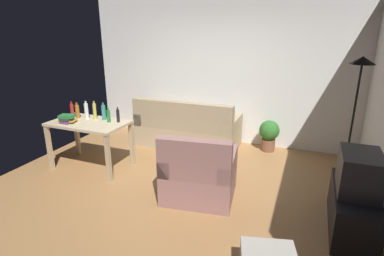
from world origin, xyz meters
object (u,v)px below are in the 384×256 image
at_px(tv, 360,173).
at_px(bottle_amber, 77,111).
at_px(book_stack, 67,119).
at_px(bottle_squat, 95,111).
at_px(desk, 89,129).
at_px(bottle_clear, 86,111).
at_px(bottle_dark, 118,116).
at_px(bottle_green, 108,116).
at_px(tv_stand, 352,210).
at_px(bottle_tall, 104,112).
at_px(potted_plant, 269,133).
at_px(couch, 187,130).
at_px(bottle_red, 72,110).
at_px(torchiere_lamp, 358,87).
at_px(armchair, 199,175).

xyz_separation_m(tv, bottle_amber, (-4.05, 0.41, 0.17)).
height_order(tv, book_stack, tv).
height_order(bottle_squat, book_stack, bottle_squat).
relative_size(desk, bottle_amber, 4.74).
relative_size(bottle_clear, bottle_dark, 1.19).
xyz_separation_m(bottle_amber, bottle_green, (0.60, -0.00, -0.01)).
bearing_deg(tv_stand, desk, 85.41).
bearing_deg(bottle_clear, bottle_amber, -163.00).
xyz_separation_m(bottle_tall, book_stack, (-0.42, -0.35, -0.05)).
bearing_deg(bottle_squat, tv_stand, -7.12).
bearing_deg(potted_plant, bottle_squat, -148.58).
bearing_deg(couch, potted_plant, -168.00).
bearing_deg(bottle_red, bottle_tall, 1.37).
distance_m(bottle_amber, bottle_tall, 0.46).
bearing_deg(bottle_dark, desk, -159.96).
xyz_separation_m(desk, bottle_amber, (-0.30, 0.11, 0.22)).
bearing_deg(torchiere_lamp, bottle_amber, -169.41).
bearing_deg(tv_stand, bottle_red, 83.58).
height_order(couch, desk, couch).
bearing_deg(tv, armchair, 89.19).
height_order(couch, armchair, same).
height_order(bottle_green, bottle_dark, bottle_dark).
relative_size(potted_plant, bottle_red, 2.32).
relative_size(tv_stand, book_stack, 4.15).
height_order(bottle_tall, bottle_dark, bottle_tall).
bearing_deg(bottle_amber, tv, -5.78).
height_order(couch, torchiere_lamp, torchiere_lamp).
relative_size(tv_stand, bottle_squat, 3.76).
distance_m(bottle_clear, bottle_dark, 0.59).
xyz_separation_m(desk, bottle_squat, (-0.00, 0.17, 0.24)).
relative_size(desk, bottle_squat, 4.15).
xyz_separation_m(tv_stand, tv, (0.00, -0.00, 0.46)).
relative_size(bottle_tall, bottle_dark, 1.16).
bearing_deg(tv_stand, armchair, 89.19).
xyz_separation_m(torchiere_lamp, bottle_squat, (-3.75, -0.70, -0.52)).
distance_m(torchiere_lamp, bottle_amber, 4.15).
distance_m(bottle_squat, bottle_dark, 0.44).
bearing_deg(bottle_clear, bottle_dark, 0.68).
bearing_deg(bottle_dark, bottle_green, -157.66).
height_order(tv_stand, desk, desk).
bearing_deg(torchiere_lamp, bottle_squat, -169.46).
relative_size(tv_stand, bottle_clear, 3.89).
bearing_deg(tv_stand, torchiere_lamp, 0.00).
relative_size(torchiere_lamp, bottle_dark, 7.61).
bearing_deg(bottle_tall, bottle_squat, -172.77).
bearing_deg(couch, tv, 147.32).
bearing_deg(tv, tv_stand, 90.00).
bearing_deg(torchiere_lamp, potted_plant, 144.29).
bearing_deg(bottle_green, bottle_tall, 150.56).
bearing_deg(bottle_amber, torchiere_lamp, 10.59).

